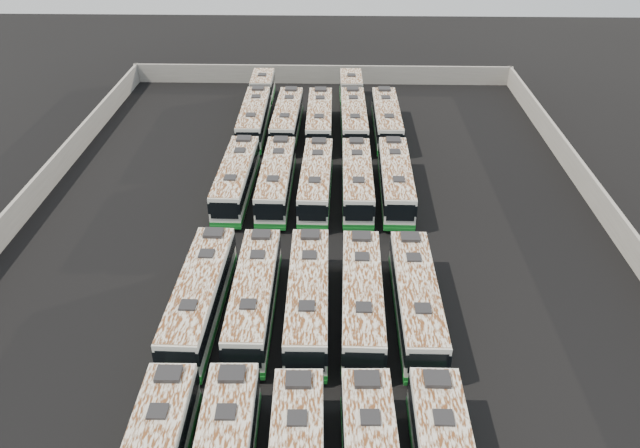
{
  "coord_description": "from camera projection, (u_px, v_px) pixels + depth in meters",
  "views": [
    {
      "loc": [
        1.57,
        -36.52,
        25.23
      ],
      "look_at": [
        0.61,
        1.51,
        1.6
      ],
      "focal_mm": 35.0,
      "sensor_mm": 36.0,
      "label": 1
    }
  ],
  "objects": [
    {
      "name": "bus_midback_far_right",
      "position": [
        396.0,
        180.0,
        50.43
      ],
      "size": [
        2.59,
        11.38,
        3.19
      ],
      "rotation": [
        0.0,
        0.0,
        -0.02
      ],
      "color": "beige",
      "rests_on": "ground"
    },
    {
      "name": "bus_midback_center",
      "position": [
        316.0,
        181.0,
        50.4
      ],
      "size": [
        2.6,
        11.24,
        3.15
      ],
      "rotation": [
        0.0,
        0.0,
        -0.02
      ],
      "color": "beige",
      "rests_on": "ground"
    },
    {
      "name": "bus_back_right",
      "position": [
        353.0,
        108.0,
        63.83
      ],
      "size": [
        2.61,
        17.73,
        3.21
      ],
      "rotation": [
        0.0,
        0.0,
        0.01
      ],
      "color": "beige",
      "rests_on": "ground"
    },
    {
      "name": "bus_back_left",
      "position": [
        287.0,
        119.0,
        61.45
      ],
      "size": [
        2.63,
        11.26,
        3.16
      ],
      "rotation": [
        0.0,
        0.0,
        -0.02
      ],
      "color": "beige",
      "rests_on": "ground"
    },
    {
      "name": "bus_back_center",
      "position": [
        320.0,
        120.0,
        61.25
      ],
      "size": [
        2.42,
        11.31,
        3.18
      ],
      "rotation": [
        0.0,
        0.0,
        0.0
      ],
      "color": "beige",
      "rests_on": "ground"
    },
    {
      "name": "bus_midback_left",
      "position": [
        276.0,
        180.0,
        50.53
      ],
      "size": [
        2.47,
        11.34,
        3.19
      ],
      "rotation": [
        0.0,
        0.0,
        -0.01
      ],
      "color": "beige",
      "rests_on": "ground"
    },
    {
      "name": "bus_back_far_right",
      "position": [
        387.0,
        120.0,
        61.26
      ],
      "size": [
        2.42,
        11.37,
        3.2
      ],
      "rotation": [
        0.0,
        0.0,
        0.0
      ],
      "color": "beige",
      "rests_on": "ground"
    },
    {
      "name": "bus_midback_far_left",
      "position": [
        236.0,
        179.0,
        50.68
      ],
      "size": [
        2.6,
        11.36,
        3.19
      ],
      "rotation": [
        0.0,
        0.0,
        -0.02
      ],
      "color": "beige",
      "rests_on": "ground"
    },
    {
      "name": "bus_midfront_far_right",
      "position": [
        416.0,
        300.0,
        37.38
      ],
      "size": [
        2.4,
        11.34,
        3.19
      ],
      "rotation": [
        0.0,
        0.0,
        0.0
      ],
      "color": "beige",
      "rests_on": "ground"
    },
    {
      "name": "bus_midfront_left",
      "position": [
        254.0,
        296.0,
        37.71
      ],
      "size": [
        2.4,
        11.24,
        3.17
      ],
      "rotation": [
        0.0,
        0.0,
        0.0
      ],
      "color": "beige",
      "rests_on": "ground"
    },
    {
      "name": "bus_midfront_right",
      "position": [
        362.0,
        299.0,
        37.46
      ],
      "size": [
        2.55,
        11.35,
        3.19
      ],
      "rotation": [
        0.0,
        0.0,
        -0.01
      ],
      "color": "beige",
      "rests_on": "ground"
    },
    {
      "name": "perimeter_wall",
      "position": [
        311.0,
        241.0,
        43.78
      ],
      "size": [
        45.2,
        73.2,
        2.2
      ],
      "color": "slate",
      "rests_on": "ground"
    },
    {
      "name": "ground",
      "position": [
        311.0,
        254.0,
        44.36
      ],
      "size": [
        140.0,
        140.0,
        0.0
      ],
      "primitive_type": "plane",
      "color": "black",
      "rests_on": "ground"
    },
    {
      "name": "bus_midback_right",
      "position": [
        357.0,
        181.0,
        50.4
      ],
      "size": [
        2.38,
        11.2,
        3.15
      ],
      "rotation": [
        0.0,
        0.0,
        -0.0
      ],
      "color": "beige",
      "rests_on": "ground"
    },
    {
      "name": "bus_back_far_left",
      "position": [
        257.0,
        107.0,
        64.11
      ],
      "size": [
        2.6,
        17.53,
        3.17
      ],
      "rotation": [
        0.0,
        0.0,
        0.01
      ],
      "color": "beige",
      "rests_on": "ground"
    },
    {
      "name": "bus_midfront_center",
      "position": [
        308.0,
        298.0,
        37.54
      ],
      "size": [
        2.54,
        11.46,
        3.22
      ],
      "rotation": [
        0.0,
        0.0,
        0.01
      ],
      "color": "beige",
      "rests_on": "ground"
    },
    {
      "name": "bus_midfront_far_left",
      "position": [
        200.0,
        297.0,
        37.58
      ],
      "size": [
        2.71,
        11.66,
        3.27
      ],
      "rotation": [
        0.0,
        0.0,
        -0.02
      ],
      "color": "beige",
      "rests_on": "ground"
    }
  ]
}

